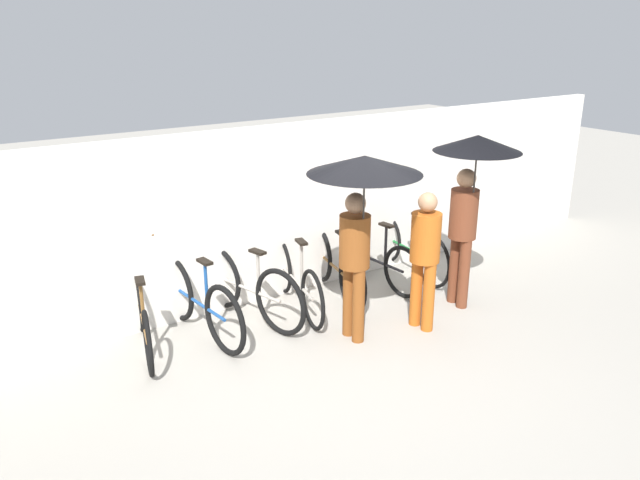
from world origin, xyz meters
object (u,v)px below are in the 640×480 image
Objects in this scene: parked_bicycle_5 at (375,259)px; pedestrian_center at (425,252)px; parked_bicycle_3 at (296,280)px; parked_bicycle_4 at (335,266)px; parked_bicycle_1 at (199,302)px; pedestrian_trailing at (472,176)px; pedestrian_leading at (362,193)px; parked_bicycle_2 at (248,288)px; parked_bicycle_0 at (143,319)px; parked_bicycle_6 at (408,247)px.

parked_bicycle_5 is 1.06× the size of pedestrian_center.
parked_bicycle_3 is 1.58m from pedestrian_center.
pedestrian_center is (0.28, -1.26, 0.52)m from parked_bicycle_4.
parked_bicycle_1 is at bearing 104.07° from parked_bicycle_4.
parked_bicycle_5 is (0.61, -0.03, -0.02)m from parked_bicycle_4.
parked_bicycle_3 is 2.32m from pedestrian_trailing.
parked_bicycle_4 is at bearing -111.44° from pedestrian_leading.
parked_bicycle_2 is 0.85× the size of pedestrian_trailing.
parked_bicycle_1 is 1.05× the size of parked_bicycle_4.
parked_bicycle_5 is 1.38m from pedestrian_center.
parked_bicycle_2 is 0.61m from parked_bicycle_3.
parked_bicycle_0 is at bearing 86.03° from parked_bicycle_5.
parked_bicycle_1 is 2.43m from parked_bicycle_5.
parked_bicycle_2 is 2.80m from pedestrian_trailing.
parked_bicycle_6 is at bearing -76.12° from parked_bicycle_4.
pedestrian_trailing is at bearing -116.42° from parked_bicycle_1.
parked_bicycle_3 is (0.61, -0.04, -0.03)m from parked_bicycle_2.
parked_bicycle_6 is (1.22, 0.04, -0.01)m from parked_bicycle_4.
parked_bicycle_6 is 1.68m from pedestrian_center.
parked_bicycle_5 is at bearing -80.88° from parked_bicycle_4.
pedestrian_center is at bearing -125.37° from parked_bicycle_1.
pedestrian_trailing is (1.04, -1.14, 1.23)m from parked_bicycle_4.
parked_bicycle_0 is at bearing 97.04° from parked_bicycle_6.
parked_bicycle_5 is 0.61m from parked_bicycle_6.
parked_bicycle_5 is (1.82, -0.01, -0.04)m from parked_bicycle_2.
pedestrian_trailing is at bearing 177.40° from parked_bicycle_6.
parked_bicycle_4 is (2.43, 0.04, 0.03)m from parked_bicycle_0.
parked_bicycle_1 is 1.02× the size of parked_bicycle_6.
parked_bicycle_6 is at bearing -89.98° from pedestrian_trailing.
parked_bicycle_0 is at bearing 82.23° from parked_bicycle_1.
parked_bicycle_4 is 0.61m from parked_bicycle_5.
parked_bicycle_1 reaches higher than parked_bicycle_5.
pedestrian_trailing is (1.65, -1.07, 1.24)m from parked_bicycle_3.
parked_bicycle_5 is at bearing -75.96° from parked_bicycle_0.
pedestrian_leading is (-1.71, -1.17, 1.26)m from parked_bicycle_6.
parked_bicycle_0 is 3.65m from parked_bicycle_6.
parked_bicycle_3 is at bearing -76.90° from parked_bicycle_0.
pedestrian_center is (-0.33, -1.22, 0.54)m from parked_bicycle_5.
pedestrian_leading is at bearing -14.46° from pedestrian_center.
pedestrian_trailing is at bearing -129.93° from parked_bicycle_2.
pedestrian_center is at bearing 173.17° from pedestrian_leading.
pedestrian_center is at bearing -155.22° from parked_bicycle_4.
pedestrian_center is (0.89, -1.19, 0.53)m from parked_bicycle_3.
pedestrian_leading is (1.93, -1.09, 1.28)m from parked_bicycle_0.
pedestrian_leading is (-1.10, -1.10, 1.28)m from parked_bicycle_5.
pedestrian_leading is (-0.50, -1.13, 1.26)m from parked_bicycle_4.
parked_bicycle_0 reaches higher than parked_bicycle_1.
parked_bicycle_1 is 0.61m from parked_bicycle_2.
pedestrian_leading is at bearing -160.55° from parked_bicycle_2.
parked_bicycle_0 is 2.43m from parked_bicycle_4.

